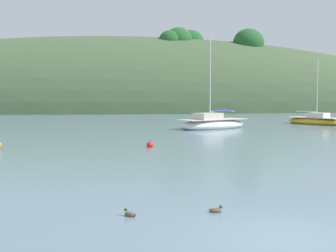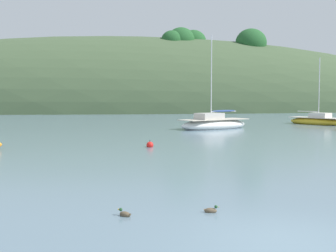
{
  "view_description": "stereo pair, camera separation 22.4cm",
  "coord_description": "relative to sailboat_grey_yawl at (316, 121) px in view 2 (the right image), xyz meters",
  "views": [
    {
      "loc": [
        -3.97,
        -9.17,
        3.16
      ],
      "look_at": [
        0.0,
        20.0,
        1.2
      ],
      "focal_mm": 47.71,
      "sensor_mm": 36.0,
      "label": 1
    },
    {
      "loc": [
        -3.74,
        -9.2,
        3.16
      ],
      "look_at": [
        0.0,
        20.0,
        1.2
      ],
      "focal_mm": 47.71,
      "sensor_mm": 36.0,
      "label": 2
    }
  ],
  "objects": [
    {
      "name": "mooring_buoy_inner",
      "position": [
        -20.56,
        -20.0,
        -0.27
      ],
      "size": [
        0.44,
        0.44,
        0.54
      ],
      "color": "red",
      "rests_on": "ground"
    },
    {
      "name": "far_shoreline_hill",
      "position": [
        -19.14,
        48.8,
        -0.33
      ],
      "size": [
        150.0,
        36.0,
        33.23
      ],
      "color": "#425638",
      "rests_on": "ground"
    },
    {
      "name": "duck_trailing",
      "position": [
        -22.62,
        -35.95,
        -0.34
      ],
      "size": [
        0.37,
        0.36,
        0.24
      ],
      "color": "brown",
      "rests_on": "ground"
    },
    {
      "name": "duck_lead",
      "position": [
        -20.27,
        -35.86,
        -0.34
      ],
      "size": [
        0.43,
        0.24,
        0.24
      ],
      "color": "brown",
      "rests_on": "ground"
    },
    {
      "name": "ground_plane",
      "position": [
        -19.21,
        -38.4,
        -0.39
      ],
      "size": [
        400.0,
        400.0,
        0.0
      ],
      "primitive_type": "plane",
      "color": "slate"
    },
    {
      "name": "sailboat_grey_yawl",
      "position": [
        0.0,
        0.0,
        0.0
      ],
      "size": [
        5.32,
        6.72,
        7.69
      ],
      "color": "gold",
      "rests_on": "ground"
    },
    {
      "name": "sailboat_white_near",
      "position": [
        -12.99,
        -5.04,
        0.07
      ],
      "size": [
        8.15,
        5.98,
        9.34
      ],
      "color": "white",
      "rests_on": "ground"
    }
  ]
}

